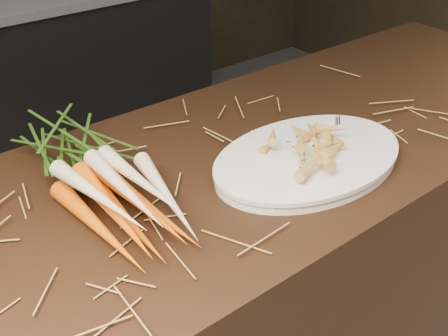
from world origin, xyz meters
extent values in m
cube|color=black|center=(0.00, 0.30, 0.45)|extent=(2.40, 0.70, 0.90)
cube|color=black|center=(0.30, 2.18, 0.40)|extent=(1.80, 0.60, 0.80)
cone|color=#C64E03|center=(-0.33, 0.24, 0.92)|extent=(0.04, 0.32, 0.04)
cone|color=#C64E03|center=(-0.28, 0.24, 0.92)|extent=(0.06, 0.32, 0.04)
cone|color=#C64E03|center=(-0.22, 0.24, 0.92)|extent=(0.06, 0.32, 0.04)
cone|color=#C64E03|center=(-0.30, 0.23, 0.95)|extent=(0.07, 0.32, 0.04)
cone|color=#C64E03|center=(-0.25, 0.23, 0.95)|extent=(0.04, 0.32, 0.04)
cone|color=beige|center=(-0.31, 0.25, 0.98)|extent=(0.05, 0.30, 0.05)
cone|color=beige|center=(-0.27, 0.24, 0.98)|extent=(0.06, 0.30, 0.05)
cone|color=beige|center=(-0.23, 0.25, 0.98)|extent=(0.04, 0.30, 0.05)
cone|color=beige|center=(-0.20, 0.21, 0.95)|extent=(0.10, 0.29, 0.03)
ellipsoid|color=#365F17|center=(-0.26, 0.51, 0.96)|extent=(0.21, 0.28, 0.10)
cube|color=silver|center=(0.31, 0.15, 0.93)|extent=(0.14, 0.12, 0.00)
camera|label=1|loc=(-0.65, -0.52, 1.54)|focal=45.00mm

